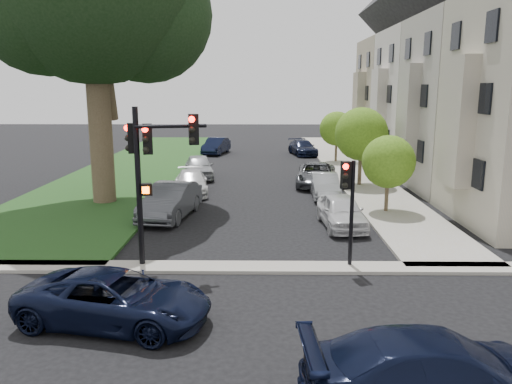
{
  "coord_description": "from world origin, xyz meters",
  "views": [
    {
      "loc": [
        0.21,
        -13.7,
        5.9
      ],
      "look_at": [
        0.0,
        5.0,
        2.0
      ],
      "focal_mm": 35.0,
      "sensor_mm": 36.0,
      "label": 1
    }
  ],
  "objects_px": {
    "car_cross_far": "(440,374)",
    "car_parked_5": "(171,201)",
    "car_cross_near": "(115,299)",
    "car_parked_7": "(199,167)",
    "car_parked_0": "(341,211)",
    "small_tree_b": "(361,134)",
    "small_tree_a": "(388,162)",
    "car_parked_9": "(216,146)",
    "small_tree_c": "(337,129)",
    "car_parked_1": "(325,185)",
    "traffic_signal_secondary": "(349,194)",
    "car_parked_6": "(191,182)",
    "car_parked_4": "(303,148)",
    "car_parked_2": "(316,174)",
    "traffic_signal_main": "(150,158)"
  },
  "relations": [
    {
      "from": "small_tree_a",
      "to": "small_tree_c",
      "type": "height_order",
      "value": "small_tree_c"
    },
    {
      "from": "small_tree_a",
      "to": "car_parked_5",
      "type": "relative_size",
      "value": 0.77
    },
    {
      "from": "car_cross_far",
      "to": "car_parked_6",
      "type": "xyz_separation_m",
      "value": [
        -7.3,
        19.48,
        -0.1
      ]
    },
    {
      "from": "car_parked_1",
      "to": "car_parked_4",
      "type": "relative_size",
      "value": 0.86
    },
    {
      "from": "traffic_signal_main",
      "to": "car_parked_4",
      "type": "height_order",
      "value": "traffic_signal_main"
    },
    {
      "from": "car_parked_9",
      "to": "car_cross_far",
      "type": "bearing_deg",
      "value": -66.91
    },
    {
      "from": "small_tree_b",
      "to": "car_parked_1",
      "type": "xyz_separation_m",
      "value": [
        -2.51,
        -3.14,
        -2.54
      ]
    },
    {
      "from": "small_tree_a",
      "to": "car_cross_far",
      "type": "bearing_deg",
      "value": -100.17
    },
    {
      "from": "small_tree_b",
      "to": "small_tree_c",
      "type": "height_order",
      "value": "small_tree_b"
    },
    {
      "from": "car_cross_near",
      "to": "car_cross_far",
      "type": "relative_size",
      "value": 0.94
    },
    {
      "from": "small_tree_b",
      "to": "car_parked_6",
      "type": "xyz_separation_m",
      "value": [
        -10.0,
        -2.26,
        -2.55
      ]
    },
    {
      "from": "traffic_signal_main",
      "to": "car_parked_0",
      "type": "relative_size",
      "value": 1.29
    },
    {
      "from": "car_parked_9",
      "to": "car_cross_near",
      "type": "bearing_deg",
      "value": -77.52
    },
    {
      "from": "car_parked_4",
      "to": "car_parked_6",
      "type": "height_order",
      "value": "car_parked_4"
    },
    {
      "from": "small_tree_a",
      "to": "small_tree_b",
      "type": "height_order",
      "value": "small_tree_b"
    },
    {
      "from": "car_parked_0",
      "to": "traffic_signal_secondary",
      "type": "bearing_deg",
      "value": -100.76
    },
    {
      "from": "traffic_signal_main",
      "to": "car_parked_9",
      "type": "height_order",
      "value": "traffic_signal_main"
    },
    {
      "from": "small_tree_a",
      "to": "car_parked_9",
      "type": "bearing_deg",
      "value": 114.75
    },
    {
      "from": "traffic_signal_secondary",
      "to": "car_parked_1",
      "type": "xyz_separation_m",
      "value": [
        0.64,
        11.04,
        -1.87
      ]
    },
    {
      "from": "car_parked_4",
      "to": "car_cross_near",
      "type": "bearing_deg",
      "value": -113.15
    },
    {
      "from": "small_tree_c",
      "to": "car_parked_2",
      "type": "bearing_deg",
      "value": -105.07
    },
    {
      "from": "car_parked_0",
      "to": "car_parked_5",
      "type": "height_order",
      "value": "car_parked_5"
    },
    {
      "from": "small_tree_c",
      "to": "car_parked_9",
      "type": "distance_m",
      "value": 11.64
    },
    {
      "from": "car_cross_near",
      "to": "car_parked_7",
      "type": "relative_size",
      "value": 1.09
    },
    {
      "from": "small_tree_c",
      "to": "small_tree_a",
      "type": "bearing_deg",
      "value": -90.0
    },
    {
      "from": "car_parked_5",
      "to": "car_cross_near",
      "type": "bearing_deg",
      "value": -78.68
    },
    {
      "from": "small_tree_a",
      "to": "car_cross_near",
      "type": "distance_m",
      "value": 15.23
    },
    {
      "from": "small_tree_b",
      "to": "car_parked_7",
      "type": "xyz_separation_m",
      "value": [
        -10.18,
        2.8,
        -2.43
      ]
    },
    {
      "from": "car_parked_2",
      "to": "car_parked_9",
      "type": "bearing_deg",
      "value": 124.43
    },
    {
      "from": "car_parked_1",
      "to": "car_parked_5",
      "type": "xyz_separation_m",
      "value": [
        -7.68,
        -4.55,
        0.14
      ]
    },
    {
      "from": "small_tree_a",
      "to": "car_parked_1",
      "type": "relative_size",
      "value": 0.94
    },
    {
      "from": "traffic_signal_main",
      "to": "car_parked_9",
      "type": "relative_size",
      "value": 1.19
    },
    {
      "from": "small_tree_c",
      "to": "car_parked_4",
      "type": "bearing_deg",
      "value": 116.13
    },
    {
      "from": "car_parked_1",
      "to": "car_parked_4",
      "type": "distance_m",
      "value": 17.74
    },
    {
      "from": "small_tree_a",
      "to": "car_parked_5",
      "type": "distance_m",
      "value": 10.38
    },
    {
      "from": "traffic_signal_secondary",
      "to": "car_parked_7",
      "type": "relative_size",
      "value": 0.81
    },
    {
      "from": "car_cross_near",
      "to": "car_parked_6",
      "type": "bearing_deg",
      "value": 12.35
    },
    {
      "from": "car_cross_far",
      "to": "car_parked_0",
      "type": "bearing_deg",
      "value": -4.46
    },
    {
      "from": "small_tree_a",
      "to": "car_parked_5",
      "type": "xyz_separation_m",
      "value": [
        -10.19,
        -0.98,
        -1.7
      ]
    },
    {
      "from": "car_parked_0",
      "to": "car_parked_4",
      "type": "distance_m",
      "value": 23.77
    },
    {
      "from": "car_parked_4",
      "to": "car_parked_9",
      "type": "relative_size",
      "value": 1.03
    },
    {
      "from": "small_tree_c",
      "to": "car_parked_2",
      "type": "relative_size",
      "value": 0.82
    },
    {
      "from": "car_parked_5",
      "to": "small_tree_a",
      "type": "bearing_deg",
      "value": 14.15
    },
    {
      "from": "small_tree_c",
      "to": "car_cross_far",
      "type": "relative_size",
      "value": 0.79
    },
    {
      "from": "car_parked_1",
      "to": "car_parked_9",
      "type": "xyz_separation_m",
      "value": [
        -7.64,
        18.43,
        0.08
      ]
    },
    {
      "from": "car_parked_2",
      "to": "car_parked_4",
      "type": "relative_size",
      "value": 1.08
    },
    {
      "from": "car_cross_far",
      "to": "car_parked_5",
      "type": "xyz_separation_m",
      "value": [
        -7.49,
        14.05,
        0.05
      ]
    },
    {
      "from": "car_parked_6",
      "to": "car_parked_9",
      "type": "relative_size",
      "value": 0.99
    },
    {
      "from": "traffic_signal_main",
      "to": "car_cross_far",
      "type": "bearing_deg",
      "value": -47.83
    },
    {
      "from": "small_tree_a",
      "to": "car_parked_7",
      "type": "xyz_separation_m",
      "value": [
        -10.18,
        9.51,
        -1.74
      ]
    }
  ]
}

